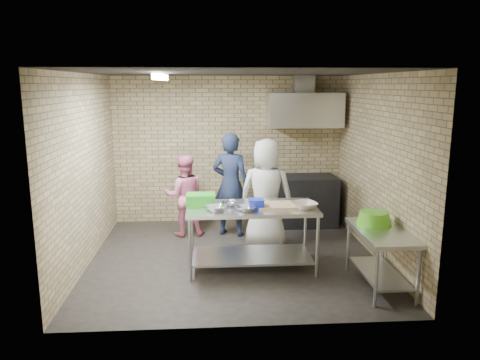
% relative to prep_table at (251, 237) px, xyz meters
% --- Properties ---
extents(floor, '(4.20, 4.20, 0.00)m').
position_rel_prep_table_xyz_m(floor, '(-0.22, 0.37, -0.45)').
color(floor, black).
rests_on(floor, ground).
extents(ceiling, '(4.20, 4.20, 0.00)m').
position_rel_prep_table_xyz_m(ceiling, '(-0.22, 0.37, 2.25)').
color(ceiling, black).
rests_on(ceiling, ground).
extents(back_wall, '(4.20, 0.06, 2.70)m').
position_rel_prep_table_xyz_m(back_wall, '(-0.22, 2.37, 0.90)').
color(back_wall, tan).
rests_on(back_wall, ground).
extents(front_wall, '(4.20, 0.06, 2.70)m').
position_rel_prep_table_xyz_m(front_wall, '(-0.22, -1.63, 0.90)').
color(front_wall, tan).
rests_on(front_wall, ground).
extents(left_wall, '(0.06, 4.00, 2.70)m').
position_rel_prep_table_xyz_m(left_wall, '(-2.32, 0.37, 0.90)').
color(left_wall, tan).
rests_on(left_wall, ground).
extents(right_wall, '(0.06, 4.00, 2.70)m').
position_rel_prep_table_xyz_m(right_wall, '(1.88, 0.37, 0.90)').
color(right_wall, tan).
rests_on(right_wall, ground).
extents(prep_table, '(1.79, 0.89, 0.89)m').
position_rel_prep_table_xyz_m(prep_table, '(0.00, 0.00, 0.00)').
color(prep_table, silver).
rests_on(prep_table, floor).
extents(side_counter, '(0.60, 1.20, 0.75)m').
position_rel_prep_table_xyz_m(side_counter, '(1.58, -0.73, -0.07)').
color(side_counter, silver).
rests_on(side_counter, floor).
extents(stove, '(1.20, 0.70, 0.90)m').
position_rel_prep_table_xyz_m(stove, '(1.13, 2.02, 0.00)').
color(stove, black).
rests_on(stove, floor).
extents(range_hood, '(1.30, 0.60, 0.60)m').
position_rel_prep_table_xyz_m(range_hood, '(1.13, 2.07, 1.65)').
color(range_hood, silver).
rests_on(range_hood, back_wall).
extents(hood_duct, '(0.35, 0.30, 0.30)m').
position_rel_prep_table_xyz_m(hood_duct, '(1.13, 2.22, 2.10)').
color(hood_duct, '#A5A8AD').
rests_on(hood_duct, back_wall).
extents(wall_shelf, '(0.80, 0.20, 0.04)m').
position_rel_prep_table_xyz_m(wall_shelf, '(1.43, 2.26, 1.47)').
color(wall_shelf, '#3F2B19').
rests_on(wall_shelf, back_wall).
extents(fluorescent_fixture, '(0.10, 1.25, 0.08)m').
position_rel_prep_table_xyz_m(fluorescent_fixture, '(-1.22, 0.37, 2.19)').
color(fluorescent_fixture, white).
rests_on(fluorescent_fixture, ceiling).
extents(green_crate, '(0.40, 0.30, 0.16)m').
position_rel_prep_table_xyz_m(green_crate, '(-0.70, 0.12, 0.53)').
color(green_crate, green).
rests_on(green_crate, prep_table).
extents(blue_tub, '(0.20, 0.20, 0.13)m').
position_rel_prep_table_xyz_m(blue_tub, '(0.05, -0.10, 0.51)').
color(blue_tub, '#182AB6').
rests_on(blue_tub, prep_table).
extents(cutting_board, '(0.55, 0.42, 0.03)m').
position_rel_prep_table_xyz_m(cutting_board, '(0.35, -0.02, 0.46)').
color(cutting_board, tan).
rests_on(cutting_board, prep_table).
extents(mixing_bowl_a, '(0.34, 0.34, 0.07)m').
position_rel_prep_table_xyz_m(mixing_bowl_a, '(-0.50, -0.20, 0.48)').
color(mixing_bowl_a, silver).
rests_on(mixing_bowl_a, prep_table).
extents(mixing_bowl_b, '(0.26, 0.26, 0.07)m').
position_rel_prep_table_xyz_m(mixing_bowl_b, '(-0.30, 0.05, 0.48)').
color(mixing_bowl_b, '#B5B8BC').
rests_on(mixing_bowl_b, prep_table).
extents(mixing_bowl_c, '(0.32, 0.32, 0.06)m').
position_rel_prep_table_xyz_m(mixing_bowl_c, '(-0.10, -0.22, 0.48)').
color(mixing_bowl_c, silver).
rests_on(mixing_bowl_c, prep_table).
extents(ceramic_bowl, '(0.42, 0.42, 0.08)m').
position_rel_prep_table_xyz_m(ceramic_bowl, '(0.70, -0.15, 0.49)').
color(ceramic_bowl, beige).
rests_on(ceramic_bowl, prep_table).
extents(green_basin, '(0.46, 0.46, 0.17)m').
position_rel_prep_table_xyz_m(green_basin, '(1.56, -0.48, 0.39)').
color(green_basin, '#59C626').
rests_on(green_basin, side_counter).
extents(bottle_red, '(0.07, 0.07, 0.18)m').
position_rel_prep_table_xyz_m(bottle_red, '(1.18, 2.26, 1.58)').
color(bottle_red, '#B22619').
rests_on(bottle_red, wall_shelf).
extents(man_navy, '(0.75, 0.63, 1.76)m').
position_rel_prep_table_xyz_m(man_navy, '(-0.22, 1.50, 0.43)').
color(man_navy, '#141734').
rests_on(man_navy, floor).
extents(woman_pink, '(0.72, 0.58, 1.39)m').
position_rel_prep_table_xyz_m(woman_pink, '(-1.00, 1.54, 0.25)').
color(woman_pink, pink).
rests_on(woman_pink, floor).
extents(woman_white, '(0.97, 0.77, 1.73)m').
position_rel_prep_table_xyz_m(woman_white, '(0.31, 0.86, 0.42)').
color(woman_white, silver).
rests_on(woman_white, floor).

